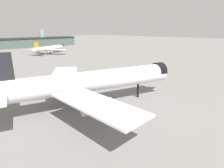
{
  "coord_description": "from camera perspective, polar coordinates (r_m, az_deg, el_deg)",
  "views": [
    {
      "loc": [
        -39.51,
        -40.67,
        23.32
      ],
      "look_at": [
        3.82,
        -3.4,
        6.13
      ],
      "focal_mm": 30.01,
      "sensor_mm": 36.0,
      "label": 1
    }
  ],
  "objects": [
    {
      "name": "airliner_far_taxiway",
      "position": [
        186.76,
        -18.53,
        10.28
      ],
      "size": [
        41.73,
        37.24,
        11.53
      ],
      "rotation": [
        0.0,
        0.0,
        0.29
      ],
      "color": "silver",
      "rests_on": "ground"
    },
    {
      "name": "baggage_cart_trailing",
      "position": [
        93.57,
        -1.82,
        2.91
      ],
      "size": [
        2.85,
        2.69,
        1.82
      ],
      "rotation": [
        0.0,
        0.0,
        2.62
      ],
      "color": "black",
      "rests_on": "ground"
    },
    {
      "name": "airliner_near_gate",
      "position": [
        56.28,
        -7.04,
        0.64
      ],
      "size": [
        59.61,
        53.23,
        17.78
      ],
      "rotation": [
        0.0,
        0.0,
        -0.39
      ],
      "color": "silver",
      "rests_on": "ground"
    },
    {
      "name": "ground",
      "position": [
        61.31,
        -4.76,
        -5.68
      ],
      "size": [
        900.0,
        900.0,
        0.0
      ],
      "primitive_type": "plane",
      "color": "slate"
    },
    {
      "name": "traffic_cone_near_nose",
      "position": [
        89.6,
        5.83,
        1.76
      ],
      "size": [
        0.49,
        0.49,
        0.61
      ],
      "primitive_type": "cone",
      "color": "#F2600C",
      "rests_on": "ground"
    },
    {
      "name": "baggage_tug_wing",
      "position": [
        91.27,
        2.52,
        2.55
      ],
      "size": [
        3.24,
        3.53,
        1.85
      ],
      "rotation": [
        0.0,
        0.0,
        5.33
      ],
      "color": "black",
      "rests_on": "ground"
    }
  ]
}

